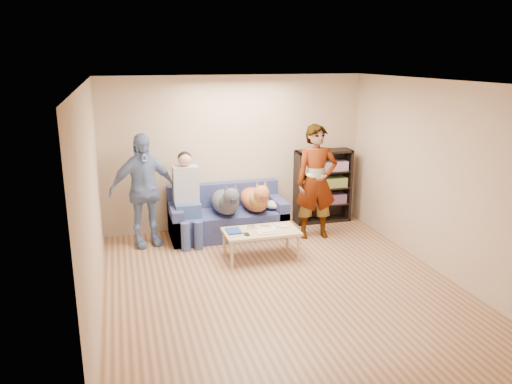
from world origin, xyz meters
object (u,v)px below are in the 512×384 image
object	(u,v)px
dog_tan	(255,199)
sofa	(227,218)
coffee_table	(261,233)
person_standing_left	(143,190)
notebook_blue	(234,231)
camera_silver	(251,227)
dog_gray	(226,201)
person_standing_right	(316,182)
person_seated	(187,195)
bookshelf	(323,184)

from	to	relation	value
dog_tan	sofa	bearing A→B (deg)	155.35
coffee_table	person_standing_left	bearing A→B (deg)	148.58
notebook_blue	camera_silver	bearing A→B (deg)	14.04
sofa	dog_gray	xyz separation A→B (m)	(-0.06, -0.22, 0.36)
camera_silver	sofa	distance (m)	1.02
person_standing_right	notebook_blue	xyz separation A→B (m)	(-1.50, -0.56, -0.50)
person_standing_right	sofa	distance (m)	1.60
person_seated	person_standing_left	bearing A→B (deg)	179.83
bookshelf	camera_silver	bearing A→B (deg)	-143.46
person_standing_left	coffee_table	xyz separation A→B (m)	(1.61, -0.99, -0.52)
notebook_blue	dog_gray	xyz separation A→B (m)	(0.07, 0.84, 0.21)
person_standing_left	camera_silver	world-z (taller)	person_standing_left
camera_silver	sofa	world-z (taller)	sofa
sofa	dog_tan	xyz separation A→B (m)	(0.44, -0.20, 0.36)
person_seated	notebook_blue	bearing A→B (deg)	-59.99
dog_gray	dog_tan	world-z (taller)	dog_gray
notebook_blue	camera_silver	world-z (taller)	camera_silver
notebook_blue	coffee_table	xyz separation A→B (m)	(0.40, -0.05, -0.06)
notebook_blue	person_standing_right	bearing A→B (deg)	20.44
person_standing_right	person_seated	xyz separation A→B (m)	(-2.04, 0.37, -0.16)
coffee_table	camera_silver	bearing A→B (deg)	135.00
sofa	bookshelf	xyz separation A→B (m)	(1.80, 0.23, 0.40)
dog_tan	coffee_table	distance (m)	0.96
person_standing_right	person_standing_left	distance (m)	2.74
notebook_blue	coffee_table	bearing A→B (deg)	-7.13
camera_silver	bookshelf	bearing A→B (deg)	36.54
person_seated	coffee_table	world-z (taller)	person_seated
person_seated	bookshelf	bearing A→B (deg)	8.29
dog_gray	bookshelf	distance (m)	1.92
camera_silver	coffee_table	distance (m)	0.18
coffee_table	notebook_blue	bearing A→B (deg)	172.87
coffee_table	bookshelf	distance (m)	2.06
person_standing_right	person_seated	size ratio (longest dim) A/B	1.27
sofa	notebook_blue	bearing A→B (deg)	-97.13
person_seated	coffee_table	xyz separation A→B (m)	(0.94, -0.98, -0.40)
dog_gray	sofa	bearing A→B (deg)	74.21
sofa	person_seated	world-z (taller)	person_seated
person_seated	dog_gray	size ratio (longest dim) A/B	1.17
person_standing_left	person_seated	world-z (taller)	person_standing_left
person_standing_left	person_seated	bearing A→B (deg)	-13.55
camera_silver	dog_tan	distance (m)	0.86
person_standing_right	person_standing_left	xyz separation A→B (m)	(-2.72, 0.38, -0.04)
coffee_table	person_seated	bearing A→B (deg)	133.67
sofa	coffee_table	distance (m)	1.15
person_standing_left	dog_tan	xyz separation A→B (m)	(1.78, -0.08, -0.25)
camera_silver	dog_gray	distance (m)	0.82
notebook_blue	sofa	world-z (taller)	sofa
notebook_blue	bookshelf	xyz separation A→B (m)	(1.93, 1.29, 0.25)
coffee_table	person_standing_right	bearing A→B (deg)	28.94
coffee_table	dog_tan	bearing A→B (deg)	79.56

